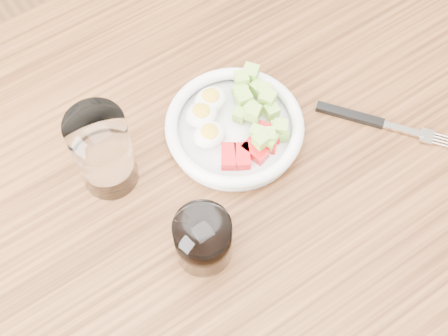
# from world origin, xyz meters

# --- Properties ---
(ground) EXTENTS (4.00, 4.00, 0.00)m
(ground) POSITION_xyz_m (0.00, 0.00, 0.00)
(ground) COLOR brown
(ground) RESTS_ON ground
(dining_table) EXTENTS (1.50, 0.90, 0.77)m
(dining_table) POSITION_xyz_m (0.00, 0.00, 0.67)
(dining_table) COLOR brown
(dining_table) RESTS_ON ground
(bowl) EXTENTS (0.20, 0.20, 0.05)m
(bowl) POSITION_xyz_m (0.05, 0.06, 0.79)
(bowl) COLOR white
(bowl) RESTS_ON dining_table
(fork) EXTENTS (0.14, 0.18, 0.01)m
(fork) POSITION_xyz_m (0.22, -0.03, 0.77)
(fork) COLOR black
(fork) RESTS_ON dining_table
(water_glass) EXTENTS (0.08, 0.08, 0.14)m
(water_glass) POSITION_xyz_m (-0.14, 0.10, 0.84)
(water_glass) COLOR white
(water_glass) RESTS_ON dining_table
(coffee_glass) EXTENTS (0.08, 0.08, 0.09)m
(coffee_glass) POSITION_xyz_m (-0.09, -0.07, 0.81)
(coffee_glass) COLOR white
(coffee_glass) RESTS_ON dining_table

